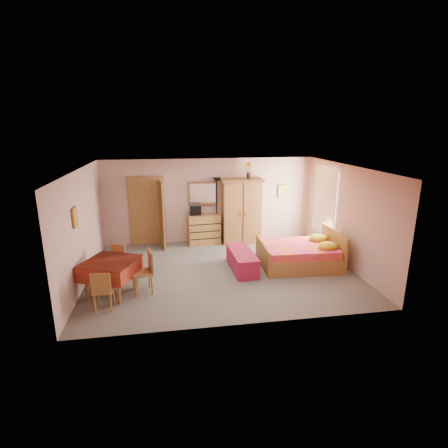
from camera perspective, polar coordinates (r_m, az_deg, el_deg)
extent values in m
plane|color=slate|center=(8.92, -0.32, -7.68)|extent=(6.50, 6.50, 0.00)
plane|color=brown|center=(8.24, -0.35, 9.16)|extent=(6.50, 6.50, 0.00)
cube|color=tan|center=(10.89, -2.41, 3.82)|extent=(6.50, 0.10, 2.60)
cube|color=tan|center=(6.15, 3.35, -5.66)|extent=(6.50, 0.10, 2.60)
cube|color=tan|center=(8.61, -22.21, -0.55)|extent=(0.10, 5.00, 2.60)
cube|color=tan|center=(9.53, 19.34, 1.22)|extent=(0.10, 5.00, 2.60)
cube|color=#9E6B35|center=(10.87, -12.37, 1.95)|extent=(1.06, 0.12, 2.15)
cube|color=white|center=(10.52, 16.15, 3.63)|extent=(0.08, 1.40, 1.95)
cube|color=orange|center=(7.95, -23.20, 1.04)|extent=(0.04, 0.32, 0.42)
cube|color=#D8BF59|center=(11.34, 9.52, 5.38)|extent=(0.30, 0.04, 0.40)
cube|color=#AF7D3B|center=(10.82, -3.29, -0.86)|extent=(1.01, 0.57, 0.92)
cube|color=white|center=(10.77, -3.50, 5.02)|extent=(0.91, 0.12, 0.72)
cube|color=black|center=(10.67, -4.69, 2.29)|extent=(0.33, 0.25, 0.30)
cube|color=black|center=(10.84, -1.22, 2.25)|extent=(0.28, 0.28, 2.04)
cube|color=#A76B38|center=(10.83, 2.82, 2.14)|extent=(1.29, 0.68, 2.01)
cube|color=yellow|center=(10.66, 4.08, 8.72)|extent=(0.21, 0.21, 0.49)
cube|color=#DC1584|center=(9.33, 12.08, -3.92)|extent=(2.07, 1.66, 0.92)
cube|color=maroon|center=(8.94, 2.97, -5.97)|extent=(0.58, 1.46, 0.48)
cube|color=maroon|center=(8.01, -17.84, -8.28)|extent=(1.37, 1.37, 0.77)
cube|color=#AC773A|center=(7.43, -19.08, -10.08)|extent=(0.40, 0.40, 0.83)
cube|color=#9A6034|center=(8.71, -17.33, -6.10)|extent=(0.49, 0.49, 0.82)
cube|color=#9B6334|center=(8.14, -22.60, -7.76)|extent=(0.55, 0.55, 0.92)
cube|color=#AB793A|center=(7.88, -13.24, -7.64)|extent=(0.51, 0.51, 0.94)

